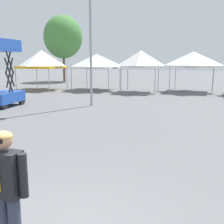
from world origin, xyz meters
name	(u,v)px	position (x,y,z in m)	size (l,w,h in m)	color
canopy_tent_behind_left	(42,59)	(-11.30, 18.90, 2.71)	(3.49, 3.49, 3.50)	#9E9EA3
canopy_tent_left_of_center	(96,61)	(-6.52, 20.04, 2.53)	(3.62, 3.62, 3.17)	#9E9EA3
canopy_tent_far_left	(141,59)	(-2.42, 19.28, 2.70)	(2.89, 2.89, 3.40)	#9E9EA3
canopy_tent_behind_right	(193,60)	(1.70, 20.93, 2.67)	(3.69, 3.69, 3.33)	#9E9EA3
scissor_lift	(3,86)	(-8.64, 10.05, 1.16)	(1.50, 2.36, 3.77)	black
person_foreground	(7,188)	(-0.44, -0.48, 1.03)	(0.65, 0.28, 1.78)	#33384C
light_pole_near_lift	(90,5)	(-3.88, 11.69, 5.61)	(0.36, 0.36, 10.05)	#9E9EA3
tree_behind_tents_left	(63,37)	(-13.79, 28.37, 5.42)	(4.71, 4.71, 8.03)	brown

